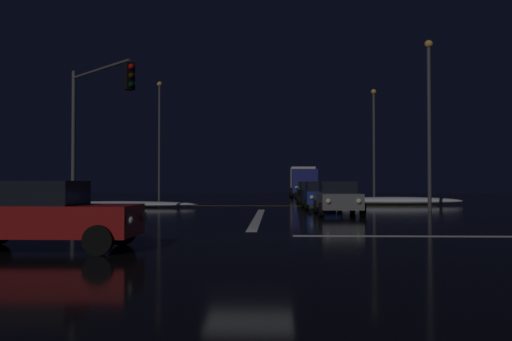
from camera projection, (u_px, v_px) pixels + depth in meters
name	position (u px, v px, depth m)	size (l,w,h in m)	color
ground	(249.00, 237.00, 15.50)	(120.00, 120.00, 0.10)	black
stop_line_north	(258.00, 218.00, 23.34)	(0.35, 13.40, 0.01)	white
centre_line_ns	(263.00, 206.00, 34.93)	(22.00, 0.15, 0.01)	yellow
snow_bank_left_curb	(120.00, 204.00, 32.82)	(9.53, 1.50, 0.37)	white
snow_bank_right_curb	(393.00, 201.00, 36.15)	(9.25, 1.50, 0.53)	white
sedan_gray	(338.00, 198.00, 25.28)	(2.02, 4.33, 1.57)	slate
sedan_blue	(321.00, 195.00, 31.02)	(2.02, 4.33, 1.57)	navy
sedan_black	(313.00, 193.00, 36.58)	(2.02, 4.33, 1.57)	black
sedan_silver	(312.00, 191.00, 42.56)	(2.02, 4.33, 1.57)	#B7B7BC
sedan_green	(307.00, 190.00, 48.19)	(2.02, 4.33, 1.57)	#14512D
box_truck	(303.00, 180.00, 55.26)	(2.68, 8.28, 3.08)	navy
sedan_red_crossing	(42.00, 215.00, 12.33)	(4.33, 2.02, 1.57)	maroon
traffic_signal_nw	(95.00, 111.00, 22.63)	(3.74, 3.74, 6.50)	#4C4C51
streetlamp_right_far	(374.00, 136.00, 44.72)	(0.44, 0.44, 9.24)	#424247
streetlamp_right_near	(429.00, 112.00, 28.74)	(0.44, 0.44, 9.11)	#424247
streetlamp_left_far	(159.00, 132.00, 45.35)	(0.44, 0.44, 9.99)	#424247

